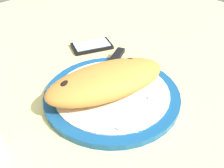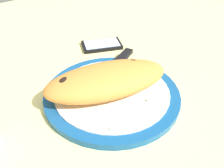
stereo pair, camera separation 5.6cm
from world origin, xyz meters
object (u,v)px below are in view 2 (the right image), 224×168
(calzone, at_px, (107,80))
(smartphone, at_px, (102,45))
(fork, at_px, (143,107))
(knife, at_px, (116,64))
(plate, at_px, (112,95))

(calzone, xyz_separation_m, smartphone, (0.12, 0.20, -0.04))
(smartphone, bearing_deg, fork, -108.20)
(fork, xyz_separation_m, knife, (0.05, 0.16, 0.00))
(calzone, distance_m, smartphone, 0.24)
(plate, relative_size, fork, 1.96)
(knife, relative_size, smartphone, 1.61)
(fork, relative_size, smartphone, 1.18)
(calzone, bearing_deg, knife, 41.78)
(knife, xyz_separation_m, smartphone, (0.04, 0.13, -0.02))
(plate, xyz_separation_m, knife, (0.07, 0.08, 0.01))
(plate, bearing_deg, calzone, 139.92)
(fork, distance_m, knife, 0.17)
(plate, distance_m, knife, 0.11)
(plate, relative_size, smartphone, 2.31)
(plate, height_order, calzone, calzone)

